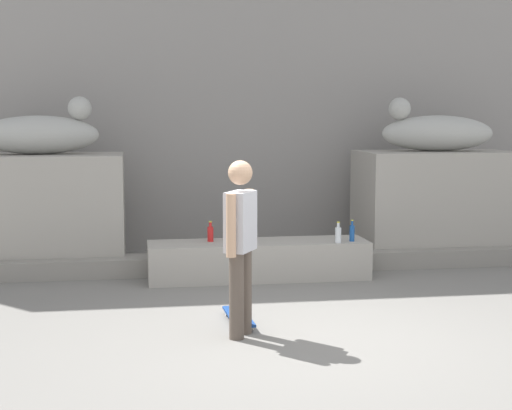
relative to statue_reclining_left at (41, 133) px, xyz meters
name	(u,v)px	position (x,y,z in m)	size (l,w,h in m)	color
ground_plane	(305,340)	(2.77, -3.87, -1.84)	(40.00, 40.00, 0.00)	slate
facade_wall	(232,37)	(2.77, 1.44, 1.44)	(11.99, 0.60, 6.56)	gray
pedestal_left	(41,212)	(-0.04, 0.00, -1.06)	(2.23, 1.25, 1.56)	#A39E93
pedestal_right	(435,204)	(5.58, 0.00, -1.06)	(2.23, 1.25, 1.56)	#A39E93
statue_reclining_left	(41,133)	(0.00, 0.00, 0.00)	(1.66, 0.77, 0.78)	#AEAEA7
statue_reclining_right	(435,132)	(5.54, 0.00, 0.00)	(1.67, 0.83, 0.78)	#AEAEA7
ledge_block	(258,260)	(2.77, -1.12, -1.60)	(2.80, 0.71, 0.48)	#A39E93
skater	(240,240)	(2.20, -3.64, -0.92)	(0.35, 0.48, 1.67)	brown
skateboard	(239,317)	(2.24, -3.18, -1.77)	(0.24, 0.81, 0.08)	navy
bottle_blue	(352,233)	(3.95, -1.29, -1.25)	(0.07, 0.07, 0.28)	#194C99
bottle_red	(210,233)	(2.17, -1.03, -1.25)	(0.08, 0.08, 0.26)	red
bottle_clear	(338,234)	(3.75, -1.37, -1.25)	(0.08, 0.08, 0.27)	silver
stair_step	(253,262)	(2.77, -0.65, -1.72)	(7.84, 0.50, 0.24)	gray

